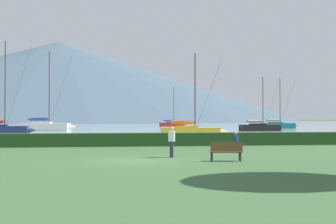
% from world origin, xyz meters
% --- Properties ---
extents(ground_plane, '(1000.00, 1000.00, 0.00)m').
position_xyz_m(ground_plane, '(0.00, 0.00, 0.00)').
color(ground_plane, '#385B33').
extents(harbor_water, '(320.00, 246.00, 0.00)m').
position_xyz_m(harbor_water, '(0.00, 137.00, 0.00)').
color(harbor_water, '#8C9EA3').
rests_on(harbor_water, ground_plane).
extents(hedge_line, '(80.00, 1.20, 0.99)m').
position_xyz_m(hedge_line, '(0.00, 11.00, 0.49)').
color(hedge_line, '#284C23').
rests_on(hedge_line, ground_plane).
extents(sailboat_slip_1, '(9.37, 3.61, 13.22)m').
position_xyz_m(sailboat_slip_1, '(-12.21, 51.64, 0.78)').
color(sailboat_slip_1, white).
rests_on(sailboat_slip_1, harbor_water).
extents(sailboat_slip_2, '(8.01, 2.42, 10.43)m').
position_xyz_m(sailboat_slip_2, '(32.64, 62.62, 0.67)').
color(sailboat_slip_2, '#19707A').
rests_on(sailboat_slip_2, harbor_water).
extents(sailboat_slip_5, '(8.02, 2.84, 12.08)m').
position_xyz_m(sailboat_slip_5, '(-15.41, 35.91, 0.68)').
color(sailboat_slip_5, navy).
rests_on(sailboat_slip_5, harbor_water).
extents(sailboat_slip_6, '(7.75, 2.77, 9.49)m').
position_xyz_m(sailboat_slip_6, '(7.71, 26.50, 0.64)').
color(sailboat_slip_6, gold).
rests_on(sailboat_slip_6, harbor_water).
extents(sailboat_slip_7, '(7.15, 2.65, 10.27)m').
position_xyz_m(sailboat_slip_7, '(14.10, 87.55, 0.60)').
color(sailboat_slip_7, red).
rests_on(sailboat_slip_7, harbor_water).
extents(sailboat_slip_8, '(7.66, 2.65, 8.90)m').
position_xyz_m(sailboat_slip_8, '(23.02, 46.27, 0.63)').
color(sailboat_slip_8, black).
rests_on(sailboat_slip_8, harbor_water).
extents(park_bench_near_path, '(1.59, 0.63, 0.95)m').
position_xyz_m(park_bench_near_path, '(4.34, -0.83, 0.53)').
color(park_bench_near_path, brown).
rests_on(park_bench_near_path, ground_plane).
extents(person_seated_viewer, '(0.36, 0.55, 1.25)m').
position_xyz_m(person_seated_viewer, '(6.76, 5.71, 0.69)').
color(person_seated_viewer, '#2D3347').
rests_on(person_seated_viewer, ground_plane).
extents(person_standing_walker, '(0.36, 0.56, 1.65)m').
position_xyz_m(person_standing_walker, '(2.00, 1.54, 0.97)').
color(person_standing_walker, '#2D3347').
rests_on(person_standing_walker, ground_plane).
extents(distant_hill_west_ridge, '(250.79, 250.79, 36.06)m').
position_xyz_m(distant_hill_west_ridge, '(-64.83, 282.82, 18.03)').
color(distant_hill_west_ridge, slate).
rests_on(distant_hill_west_ridge, ground_plane).
extents(distant_hill_central_peak, '(347.80, 347.80, 59.35)m').
position_xyz_m(distant_hill_central_peak, '(-41.46, 303.76, 29.68)').
color(distant_hill_central_peak, '#425666').
rests_on(distant_hill_central_peak, ground_plane).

